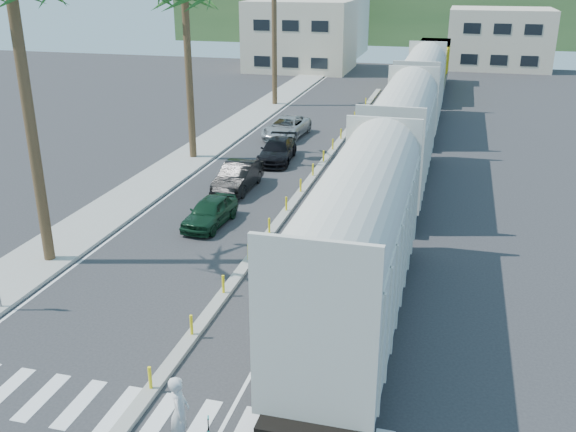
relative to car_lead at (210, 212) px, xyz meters
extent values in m
plane|color=#28282B|center=(3.06, -11.53, -0.67)|extent=(140.00, 140.00, 0.00)
cube|color=gray|center=(-5.44, 13.47, -0.59)|extent=(3.00, 90.00, 0.15)
cube|color=black|center=(7.34, 16.47, -0.64)|extent=(0.12, 100.00, 0.06)
cube|color=black|center=(8.78, 16.47, -0.64)|extent=(0.12, 100.00, 0.06)
cube|color=gray|center=(3.06, 8.47, -0.59)|extent=(0.45, 60.00, 0.15)
cylinder|color=yellow|center=(3.06, -12.53, -0.17)|extent=(0.10, 0.10, 0.70)
cylinder|color=yellow|center=(3.06, -9.53, -0.17)|extent=(0.10, 0.10, 0.70)
cylinder|color=yellow|center=(3.06, -6.53, -0.17)|extent=(0.10, 0.10, 0.70)
cylinder|color=yellow|center=(3.06, -3.53, -0.17)|extent=(0.10, 0.10, 0.70)
cylinder|color=yellow|center=(3.06, -0.53, -0.17)|extent=(0.10, 0.10, 0.70)
cylinder|color=yellow|center=(3.06, 2.47, -0.17)|extent=(0.10, 0.10, 0.70)
cylinder|color=yellow|center=(3.06, 5.47, -0.17)|extent=(0.10, 0.10, 0.70)
cylinder|color=yellow|center=(3.06, 8.47, -0.17)|extent=(0.10, 0.10, 0.70)
cylinder|color=yellow|center=(3.06, 11.47, -0.17)|extent=(0.10, 0.10, 0.70)
cylinder|color=yellow|center=(3.06, 14.47, -0.17)|extent=(0.10, 0.10, 0.70)
cylinder|color=yellow|center=(3.06, 17.47, -0.17)|extent=(0.10, 0.10, 0.70)
cylinder|color=yellow|center=(3.06, 20.47, -0.17)|extent=(0.10, 0.10, 0.70)
cylinder|color=yellow|center=(3.06, 23.47, -0.17)|extent=(0.10, 0.10, 0.70)
cylinder|color=yellow|center=(3.06, 26.47, -0.17)|extent=(0.10, 0.10, 0.70)
cylinder|color=yellow|center=(3.06, 29.47, -0.17)|extent=(0.10, 0.10, 0.70)
cube|color=silver|center=(3.06, -13.53, -0.66)|extent=(14.00, 2.20, 0.01)
cube|color=silver|center=(-3.74, 13.47, -0.67)|extent=(0.12, 90.00, 0.01)
cube|color=silver|center=(5.56, 13.47, -0.67)|extent=(0.12, 90.00, 0.01)
cube|color=beige|center=(8.06, -7.45, 2.03)|extent=(3.00, 12.88, 3.40)
cylinder|color=beige|center=(8.06, -7.45, 3.73)|extent=(2.90, 12.58, 2.90)
cube|color=black|center=(8.06, -7.45, -0.17)|extent=(2.60, 12.88, 1.00)
cube|color=beige|center=(8.06, 7.55, 2.03)|extent=(3.00, 12.88, 3.40)
cylinder|color=beige|center=(8.06, 7.55, 3.73)|extent=(2.90, 12.58, 2.90)
cube|color=black|center=(8.06, 7.55, -0.17)|extent=(2.60, 12.88, 1.00)
cube|color=beige|center=(8.06, 22.55, 2.03)|extent=(3.00, 12.88, 3.40)
cylinder|color=beige|center=(8.06, 22.55, 3.73)|extent=(2.90, 12.58, 2.90)
cube|color=black|center=(8.06, 22.55, -0.17)|extent=(2.60, 12.88, 1.00)
cube|color=#4C4C4F|center=(8.06, 38.55, 0.38)|extent=(3.00, 17.00, 0.50)
cube|color=gold|center=(8.06, 37.55, 1.93)|extent=(2.70, 12.24, 2.60)
cube|color=gold|center=(8.06, 44.33, 2.23)|extent=(3.00, 3.74, 3.20)
cube|color=black|center=(8.06, 38.55, -0.22)|extent=(2.60, 13.60, 0.90)
cylinder|color=brown|center=(-4.94, -5.53, 4.83)|extent=(0.44, 0.44, 11.00)
cylinder|color=brown|center=(-5.24, 10.47, 4.33)|extent=(0.44, 0.44, 10.00)
cylinder|color=brown|center=(-4.94, 28.47, 5.33)|extent=(0.44, 0.44, 12.00)
cube|color=beige|center=(-7.94, 50.47, 3.33)|extent=(12.00, 10.00, 8.00)
cube|color=beige|center=(-9.94, 66.47, 4.33)|extent=(14.00, 12.00, 10.00)
cube|color=beige|center=(15.06, 58.47, 2.83)|extent=(12.00, 10.00, 7.00)
cube|color=#385628|center=(3.06, 88.47, 5.33)|extent=(80.00, 20.00, 12.00)
imported|color=black|center=(0.00, 0.00, 0.00)|extent=(2.04, 4.12, 1.34)
imported|color=black|center=(-0.43, 5.30, 0.08)|extent=(1.66, 4.60, 1.51)
imported|color=black|center=(0.13, 11.25, 0.03)|extent=(2.75, 5.12, 1.39)
imported|color=#A7AAAC|center=(-0.92, 17.42, 0.06)|extent=(3.25, 5.64, 1.46)
imported|color=silver|center=(5.08, -14.91, 0.84)|extent=(1.03, 0.95, 1.93)
camera|label=1|loc=(10.77, -26.34, 10.64)|focal=40.00mm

